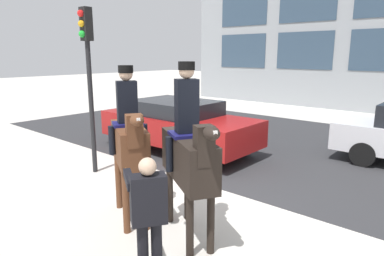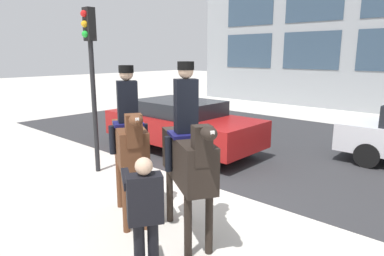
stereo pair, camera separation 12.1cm
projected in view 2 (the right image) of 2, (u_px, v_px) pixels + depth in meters
ground_plane at (213, 199)px, 6.67m from camera, size 80.00×80.00×0.00m
road_surface at (314, 150)px, 10.11m from camera, size 21.65×8.50×0.01m
mounted_horse_lead at (130, 140)px, 5.64m from camera, size 1.59×1.11×2.60m
mounted_horse_companion at (188, 153)px, 5.04m from camera, size 1.73×1.22×2.67m
pedestrian_bystander at (144, 215)px, 3.88m from camera, size 0.91×0.48×1.67m
street_car_near_lane at (181, 124)px, 9.89m from camera, size 4.71×2.05×1.47m
traffic_light at (91, 64)px, 7.75m from camera, size 0.24×0.29×3.78m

